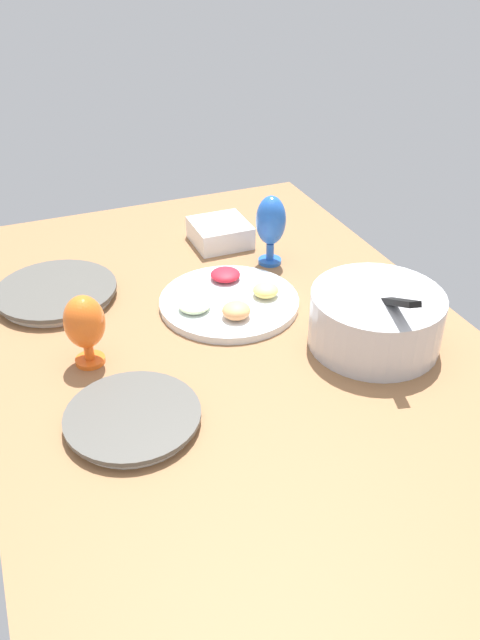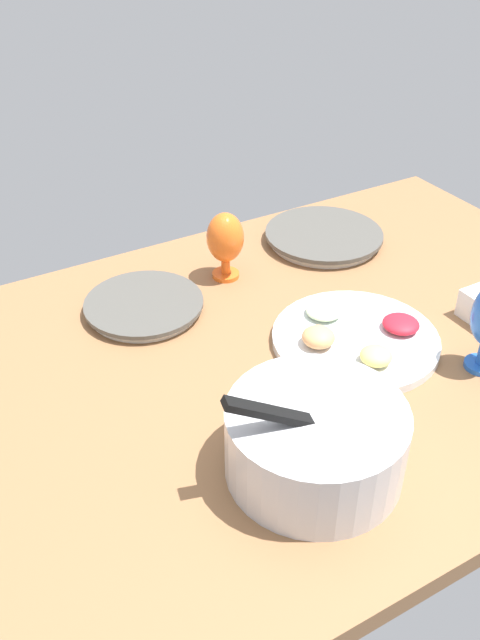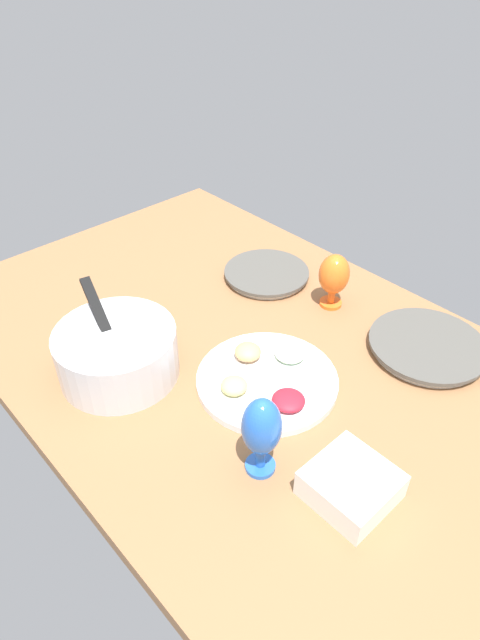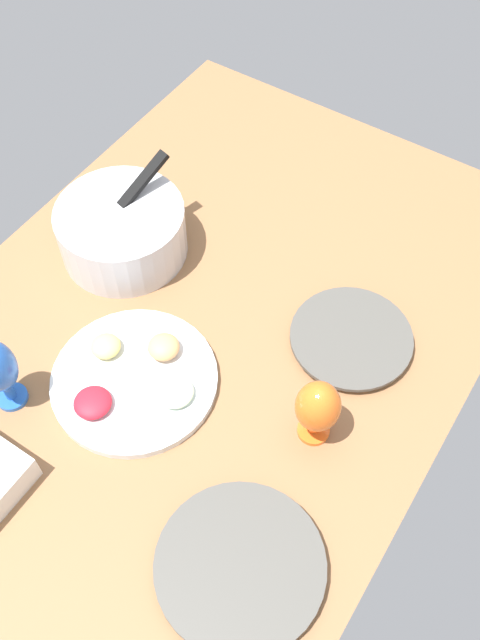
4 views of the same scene
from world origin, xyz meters
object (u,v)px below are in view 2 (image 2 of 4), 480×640
mixing_bowl (315,439)px  hurricane_glass_orange (225,240)px  fruit_platter (355,338)px  dinner_plate_left (324,237)px  dinner_plate_right (144,306)px

mixing_bowl → hurricane_glass_orange: mixing_bowl is taller
mixing_bowl → fruit_platter: size_ratio=0.88×
dinner_plate_left → dinner_plate_right: size_ratio=1.15×
fruit_platter → hurricane_glass_orange: 37.02cm
dinner_plate_right → mixing_bowl: size_ratio=0.86×
dinner_plate_left → dinner_plate_right: bearing=6.7°
dinner_plate_right → mixing_bowl: (-5.43, 54.22, 5.35)cm
mixing_bowl → hurricane_glass_orange: bearing=-105.6°
dinner_plate_right → fruit_platter: (-31.40, 31.17, 0.13)cm
dinner_plate_right → fruit_platter: size_ratio=0.76×
dinner_plate_left → fruit_platter: 41.71cm
dinner_plate_left → hurricane_glass_orange: hurricane_glass_orange is taller
dinner_plate_left → hurricane_glass_orange: (28.84, 2.35, 8.04)cm
dinner_plate_right → hurricane_glass_orange: 23.37cm
dinner_plate_right → hurricane_glass_orange: (-21.58, -3.59, 8.21)cm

